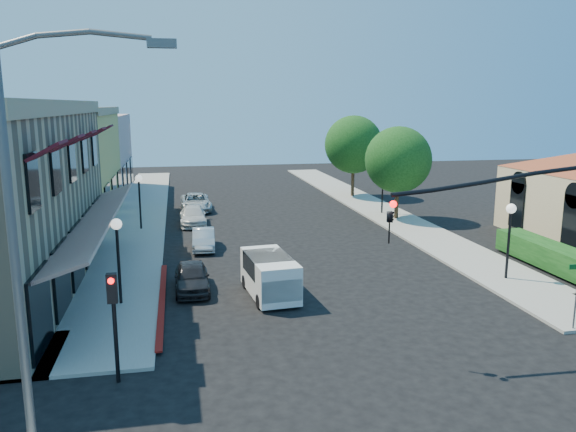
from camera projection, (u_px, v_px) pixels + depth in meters
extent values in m
plane|color=black|center=(397.00, 380.00, 16.39)|extent=(120.00, 120.00, 0.00)
cube|color=gray|center=(142.00, 215.00, 40.69)|extent=(3.50, 50.00, 0.12)
cube|color=gray|center=(371.00, 206.00, 44.02)|extent=(3.50, 50.00, 0.12)
cube|color=maroon|center=(162.00, 303.00, 22.77)|extent=(0.25, 10.00, 0.06)
cube|color=tan|center=(64.00, 107.00, 23.42)|extent=(0.50, 18.20, 0.60)
cube|color=#561416|center=(97.00, 218.00, 24.55)|extent=(1.75, 17.00, 0.67)
cube|color=#55111B|center=(47.00, 150.00, 17.06)|extent=(1.02, 1.50, 0.60)
cube|color=#55111B|center=(68.00, 143.00, 20.33)|extent=(1.02, 1.50, 0.60)
cube|color=#55111B|center=(83.00, 138.00, 23.60)|extent=(1.02, 1.50, 0.60)
cube|color=#55111B|center=(94.00, 134.00, 26.88)|extent=(1.02, 1.50, 0.60)
cube|color=#55111B|center=(103.00, 130.00, 30.15)|extent=(1.02, 1.50, 0.60)
cube|color=black|center=(40.00, 311.00, 17.46)|extent=(0.12, 2.60, 2.60)
cube|color=black|center=(61.00, 279.00, 20.73)|extent=(0.12, 2.60, 2.60)
cube|color=black|center=(77.00, 255.00, 24.00)|extent=(0.12, 2.60, 2.60)
cube|color=black|center=(89.00, 237.00, 27.27)|extent=(0.12, 2.60, 2.60)
cube|color=black|center=(98.00, 223.00, 30.54)|extent=(0.12, 2.60, 2.60)
cube|color=tan|center=(35.00, 167.00, 37.71)|extent=(10.00, 12.00, 7.60)
cube|color=#C39993|center=(68.00, 156.00, 49.31)|extent=(10.00, 12.00, 7.00)
cube|color=black|center=(572.00, 221.00, 29.86)|extent=(0.12, 1.40, 2.80)
cube|color=black|center=(517.00, 205.00, 34.67)|extent=(0.12, 1.40, 2.80)
cube|color=#113E12|center=(553.00, 270.00, 27.28)|extent=(1.40, 8.00, 1.10)
cylinder|color=#352415|center=(396.00, 205.00, 39.03)|extent=(0.28, 0.28, 2.10)
sphere|color=#113E12|center=(398.00, 160.00, 38.41)|extent=(4.56, 4.56, 4.56)
cylinder|color=#352415|center=(353.00, 184.00, 48.63)|extent=(0.28, 0.28, 2.27)
sphere|color=#113E12|center=(354.00, 144.00, 47.96)|extent=(4.94, 4.94, 4.94)
cylinder|color=black|center=(510.00, 180.00, 17.52)|extent=(7.80, 0.14, 0.14)
imported|color=black|center=(391.00, 213.00, 16.96)|extent=(0.20, 0.16, 1.00)
sphere|color=#FF0C0C|center=(393.00, 204.00, 16.72)|extent=(0.22, 0.22, 0.22)
cylinder|color=black|center=(115.00, 333.00, 16.02)|extent=(0.12, 0.12, 3.00)
cube|color=black|center=(112.00, 288.00, 15.60)|extent=(0.28, 0.22, 0.85)
sphere|color=#FF0C0C|center=(111.00, 281.00, 15.44)|extent=(0.18, 0.18, 0.18)
cylinder|color=#595B5E|center=(16.00, 270.00, 11.78)|extent=(0.20, 0.20, 9.00)
cylinder|color=#595B5E|center=(74.00, 36.00, 11.14)|extent=(3.00, 0.12, 0.12)
cube|color=#595B5E|center=(162.00, 43.00, 11.48)|extent=(0.60, 0.25, 0.18)
cylinder|color=#595B5E|center=(576.00, 298.00, 19.70)|extent=(0.06, 0.06, 2.50)
cylinder|color=black|center=(119.00, 267.00, 22.16)|extent=(0.12, 0.12, 3.20)
sphere|color=white|center=(116.00, 224.00, 21.81)|extent=(0.44, 0.44, 0.44)
cylinder|color=black|center=(140.00, 206.00, 35.62)|extent=(0.12, 0.12, 3.20)
sphere|color=white|center=(139.00, 178.00, 35.28)|extent=(0.44, 0.44, 0.44)
cylinder|color=black|center=(508.00, 247.00, 25.40)|extent=(0.12, 0.12, 3.20)
sphere|color=white|center=(511.00, 209.00, 25.06)|extent=(0.44, 0.44, 0.44)
cylinder|color=black|center=(382.00, 193.00, 40.79)|extent=(0.12, 0.12, 3.20)
sphere|color=white|center=(383.00, 169.00, 40.45)|extent=(0.44, 0.44, 0.44)
cube|color=white|center=(270.00, 275.00, 23.43)|extent=(2.03, 4.02, 1.59)
cube|color=white|center=(281.00, 289.00, 21.88)|extent=(1.67, 0.68, 0.88)
cube|color=black|center=(278.00, 276.00, 22.08)|extent=(1.50, 0.23, 0.79)
cube|color=black|center=(268.00, 264.00, 23.61)|extent=(1.90, 2.44, 0.79)
cylinder|color=black|center=(260.00, 302.00, 22.11)|extent=(0.27, 0.60, 0.58)
cylinder|color=black|center=(246.00, 282.00, 24.59)|extent=(0.27, 0.60, 0.58)
cylinder|color=black|center=(296.00, 298.00, 22.53)|extent=(0.27, 0.60, 0.58)
cylinder|color=black|center=(278.00, 279.00, 25.01)|extent=(0.27, 0.60, 0.58)
imported|color=black|center=(192.00, 277.00, 24.17)|extent=(1.46, 3.61, 1.23)
imported|color=#B8BCBE|center=(204.00, 239.00, 31.18)|extent=(1.34, 3.48, 1.13)
imported|color=silver|center=(193.00, 216.00, 37.49)|extent=(1.71, 4.16, 1.20)
imported|color=#BBBFC0|center=(196.00, 202.00, 42.49)|extent=(2.28, 4.70, 1.29)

